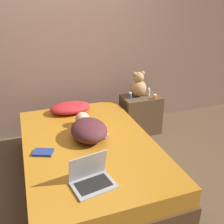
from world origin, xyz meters
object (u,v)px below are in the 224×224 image
(teddy_bear, at_px, (138,85))
(laptop, at_px, (91,178))
(bottle_orange, at_px, (155,97))
(bottle_blue, at_px, (130,95))
(pillow, at_px, (70,108))
(person_lying, at_px, (88,129))
(bottle_white, at_px, (149,92))
(book, at_px, (43,152))

(teddy_bear, bearing_deg, laptop, -125.94)
(bottle_orange, bearing_deg, bottle_blue, 157.11)
(pillow, distance_m, laptop, 1.47)
(person_lying, bearing_deg, pillow, 95.65)
(teddy_bear, height_order, bottle_orange, teddy_bear)
(person_lying, distance_m, bottle_white, 1.33)
(teddy_bear, xyz_separation_m, book, (-1.45, -0.96, -0.22))
(laptop, height_order, bottle_orange, laptop)
(person_lying, xyz_separation_m, bottle_orange, (1.12, 0.59, 0.01))
(bottle_orange, bearing_deg, pillow, 174.40)
(bottle_blue, relative_size, bottle_orange, 1.43)
(bottle_blue, height_order, bottle_orange, bottle_blue)
(person_lying, distance_m, bottle_orange, 1.26)
(pillow, xyz_separation_m, laptop, (-0.12, -1.46, -0.01))
(laptop, distance_m, teddy_bear, 1.92)
(pillow, height_order, bottle_orange, bottle_orange)
(person_lying, relative_size, teddy_bear, 1.81)
(teddy_bear, bearing_deg, book, -146.43)
(pillow, distance_m, book, 0.99)
(teddy_bear, relative_size, bottle_white, 3.28)
(laptop, bearing_deg, bottle_blue, 46.56)
(person_lying, xyz_separation_m, book, (-0.51, -0.17, -0.09))
(bottle_blue, distance_m, book, 1.59)
(bottle_white, bearing_deg, pillow, -177.84)
(teddy_bear, distance_m, bottle_orange, 0.29)
(bottle_blue, bearing_deg, person_lying, -137.68)
(teddy_bear, height_order, bottle_white, teddy_bear)
(bottle_orange, height_order, book, bottle_orange)
(bottle_blue, xyz_separation_m, book, (-1.30, -0.90, -0.11))
(pillow, xyz_separation_m, book, (-0.45, -0.88, -0.05))
(bottle_white, relative_size, bottle_blue, 1.19)
(person_lying, bearing_deg, bottle_blue, 43.35)
(bottle_blue, relative_size, book, 0.42)
(laptop, distance_m, bottle_white, 1.98)
(pillow, bearing_deg, bottle_white, 2.16)
(bottle_blue, bearing_deg, bottle_orange, -22.89)
(person_lying, height_order, bottle_blue, person_lying)
(person_lying, distance_m, book, 0.54)
(person_lying, relative_size, laptop, 1.73)
(laptop, bearing_deg, person_lying, 66.69)
(bottle_orange, distance_m, book, 1.79)
(bottle_white, bearing_deg, bottle_orange, -84.04)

